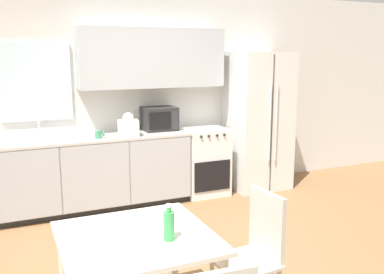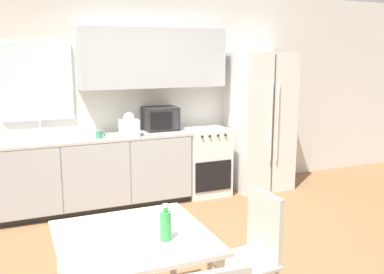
% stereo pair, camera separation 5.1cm
% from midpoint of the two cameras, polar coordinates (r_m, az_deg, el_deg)
% --- Properties ---
extents(ground_plane, '(12.00, 12.00, 0.00)m').
position_cam_midpoint_polar(ground_plane, '(4.15, -2.16, -16.03)').
color(ground_plane, olive).
extents(wall_back, '(12.00, 0.38, 2.70)m').
position_cam_midpoint_polar(wall_back, '(5.62, -9.22, 6.37)').
color(wall_back, silver).
rests_on(wall_back, ground_plane).
extents(kitchen_counter, '(2.41, 0.62, 0.90)m').
position_cam_midpoint_polar(kitchen_counter, '(5.39, -13.46, -4.63)').
color(kitchen_counter, '#333333').
rests_on(kitchen_counter, ground_plane).
extents(oven_range, '(0.59, 0.61, 0.90)m').
position_cam_midpoint_polar(oven_range, '(5.84, 1.20, -3.20)').
color(oven_range, white).
rests_on(oven_range, ground_plane).
extents(refrigerator, '(0.80, 0.72, 1.91)m').
position_cam_midpoint_polar(refrigerator, '(6.09, 8.56, 2.14)').
color(refrigerator, silver).
rests_on(refrigerator, ground_plane).
extents(kitchen_sink, '(0.60, 0.44, 0.21)m').
position_cam_midpoint_polar(kitchen_sink, '(5.23, -19.74, -0.27)').
color(kitchen_sink, '#B7BABC').
rests_on(kitchen_sink, kitchen_counter).
extents(microwave, '(0.42, 0.35, 0.30)m').
position_cam_midpoint_polar(microwave, '(5.58, -4.63, 2.46)').
color(microwave, '#282828').
rests_on(microwave, kitchen_counter).
extents(coffee_mug, '(0.11, 0.08, 0.09)m').
position_cam_midpoint_polar(coffee_mug, '(5.16, -12.59, 0.32)').
color(coffee_mug, '#3F8C66').
rests_on(coffee_mug, kitchen_counter).
extents(grocery_bag_0, '(0.27, 0.24, 0.29)m').
position_cam_midpoint_polar(grocery_bag_0, '(5.22, -8.77, 1.42)').
color(grocery_bag_0, white).
rests_on(grocery_bag_0, kitchen_counter).
extents(dining_table, '(0.96, 0.93, 0.74)m').
position_cam_midpoint_polar(dining_table, '(2.88, -7.89, -14.86)').
color(dining_table, beige).
rests_on(dining_table, ground_plane).
extents(dining_chair_side, '(0.43, 0.43, 0.93)m').
position_cam_midpoint_polar(dining_chair_side, '(3.17, 8.14, -14.28)').
color(dining_chair_side, beige).
rests_on(dining_chair_side, ground_plane).
extents(drink_bottle, '(0.07, 0.07, 0.24)m').
position_cam_midpoint_polar(drink_bottle, '(2.72, -3.65, -11.64)').
color(drink_bottle, '#3FB259').
rests_on(drink_bottle, dining_table).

